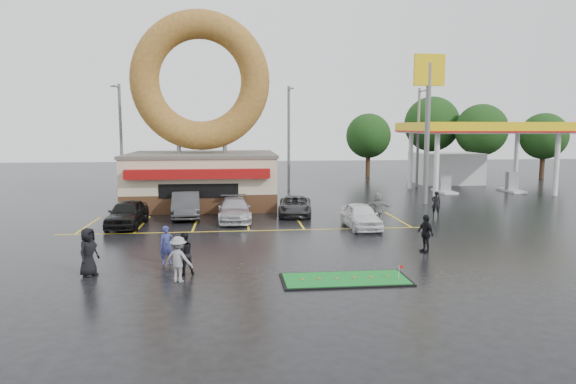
{
  "coord_description": "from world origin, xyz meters",
  "views": [
    {
      "loc": [
        -0.7,
        -23.61,
        5.53
      ],
      "look_at": [
        2.0,
        2.39,
        2.2
      ],
      "focal_mm": 32.0,
      "sensor_mm": 36.0,
      "label": 1
    }
  ],
  "objects": [
    {
      "name": "streetlight_left",
      "position": [
        -10.0,
        19.92,
        4.78
      ],
      "size": [
        0.4,
        2.21,
        9.0
      ],
      "color": "slate",
      "rests_on": "ground"
    },
    {
      "name": "person_walker_far",
      "position": [
        11.73,
        6.81,
        0.78
      ],
      "size": [
        0.65,
        0.51,
        1.57
      ],
      "primitive_type": "imported",
      "rotation": [
        0.0,
        0.0,
        2.88
      ],
      "color": "black",
      "rests_on": "ground"
    },
    {
      "name": "tree_far_b",
      "position": [
        32.0,
        28.0,
        4.53
      ],
      "size": [
        4.9,
        4.9,
        7.0
      ],
      "color": "#332114",
      "rests_on": "ground"
    },
    {
      "name": "streetlight_right",
      "position": [
        16.0,
        21.92,
        4.78
      ],
      "size": [
        0.4,
        2.21,
        9.0
      ],
      "color": "slate",
      "rests_on": "ground"
    },
    {
      "name": "car_white",
      "position": [
        6.12,
        3.5,
        0.69
      ],
      "size": [
        1.77,
        4.08,
        1.37
      ],
      "primitive_type": "imported",
      "rotation": [
        0.0,
        0.0,
        0.04
      ],
      "color": "white",
      "rests_on": "ground"
    },
    {
      "name": "person_blue",
      "position": [
        -3.49,
        -2.92,
        0.78
      ],
      "size": [
        0.64,
        0.5,
        1.56
      ],
      "primitive_type": "imported",
      "rotation": [
        0.0,
        0.0,
        0.25
      ],
      "color": "navy",
      "rests_on": "ground"
    },
    {
      "name": "tree_far_a",
      "position": [
        26.0,
        30.0,
        5.18
      ],
      "size": [
        5.6,
        5.6,
        8.0
      ],
      "color": "#332114",
      "rests_on": "ground"
    },
    {
      "name": "car_dgrey",
      "position": [
        -3.73,
        8.0,
        0.78
      ],
      "size": [
        2.03,
        4.84,
        1.56
      ],
      "primitive_type": "imported",
      "rotation": [
        0.0,
        0.0,
        0.08
      ],
      "color": "#303133",
      "rests_on": "ground"
    },
    {
      "name": "person_walker_near",
      "position": [
        7.61,
        5.36,
        0.87
      ],
      "size": [
        1.68,
        1.09,
        1.74
      ],
      "primitive_type": "imported",
      "rotation": [
        0.0,
        0.0,
        2.75
      ],
      "color": "gray",
      "rests_on": "ground"
    },
    {
      "name": "ground",
      "position": [
        0.0,
        0.0,
        0.0
      ],
      "size": [
        120.0,
        120.0,
        0.0
      ],
      "primitive_type": "plane",
      "color": "black",
      "rests_on": "ground"
    },
    {
      "name": "streetlight_mid",
      "position": [
        4.0,
        20.92,
        4.78
      ],
      "size": [
        0.4,
        2.21,
        9.0
      ],
      "color": "slate",
      "rests_on": "ground"
    },
    {
      "name": "car_silver",
      "position": [
        -0.77,
        6.49,
        0.67
      ],
      "size": [
        1.99,
        4.68,
        1.35
      ],
      "primitive_type": "imported",
      "rotation": [
        0.0,
        0.0,
        0.02
      ],
      "color": "#AAAAB0",
      "rests_on": "ground"
    },
    {
      "name": "car_black",
      "position": [
        -6.7,
        5.28,
        0.75
      ],
      "size": [
        1.95,
        4.45,
        1.49
      ],
      "primitive_type": "imported",
      "rotation": [
        0.0,
        0.0,
        -0.04
      ],
      "color": "black",
      "rests_on": "ground"
    },
    {
      "name": "tree_far_c",
      "position": [
        22.0,
        34.0,
        5.84
      ],
      "size": [
        6.3,
        6.3,
        9.0
      ],
      "color": "#332114",
      "rests_on": "ground"
    },
    {
      "name": "shell_sign",
      "position": [
        13.0,
        12.0,
        7.38
      ],
      "size": [
        2.2,
        0.36,
        10.6
      ],
      "color": "slate",
      "rests_on": "ground"
    },
    {
      "name": "person_hoodie",
      "position": [
        -2.75,
        -5.45,
        0.83
      ],
      "size": [
        1.23,
        0.98,
        1.66
      ],
      "primitive_type": "imported",
      "rotation": [
        0.0,
        0.0,
        2.74
      ],
      "color": "gray",
      "rests_on": "ground"
    },
    {
      "name": "person_bystander",
      "position": [
        -6.16,
        -4.33,
        0.91
      ],
      "size": [
        0.9,
        1.05,
        1.82
      ],
      "primitive_type": "imported",
      "rotation": [
        0.0,
        0.0,
        1.15
      ],
      "color": "black",
      "rests_on": "ground"
    },
    {
      "name": "car_grey",
      "position": [
        3.03,
        8.0,
        0.6
      ],
      "size": [
        2.53,
        4.54,
        1.2
      ],
      "primitive_type": "imported",
      "rotation": [
        0.0,
        0.0,
        -0.13
      ],
      "color": "#2B2B2E",
      "rests_on": "ground"
    },
    {
      "name": "dumpster",
      "position": [
        -7.5,
        11.64,
        0.65
      ],
      "size": [
        1.98,
        1.49,
        1.3
      ],
      "primitive_type": "cube",
      "rotation": [
        0.0,
        0.0,
        -0.17
      ],
      "color": "#1C4928",
      "rests_on": "ground"
    },
    {
      "name": "person_blackjkt",
      "position": [
        -2.65,
        -4.56,
        0.81
      ],
      "size": [
        0.97,
        0.89,
        1.62
      ],
      "primitive_type": "imported",
      "rotation": [
        0.0,
        0.0,
        3.58
      ],
      "color": "black",
      "rests_on": "ground"
    },
    {
      "name": "tree_far_d",
      "position": [
        14.0,
        32.0,
        4.53
      ],
      "size": [
        4.9,
        4.9,
        7.0
      ],
      "color": "#332114",
      "rests_on": "ground"
    },
    {
      "name": "person_cameraman",
      "position": [
        7.65,
        -2.09,
        0.84
      ],
      "size": [
        0.69,
        1.06,
        1.68
      ],
      "primitive_type": "imported",
      "rotation": [
        0.0,
        0.0,
        -1.26
      ],
      "color": "black",
      "rests_on": "ground"
    },
    {
      "name": "gas_station",
      "position": [
        20.0,
        20.94,
        3.7
      ],
      "size": [
        12.3,
        13.65,
        5.9
      ],
      "color": "silver",
      "rests_on": "ground"
    },
    {
      "name": "donut_shop",
      "position": [
        -3.0,
        12.97,
        4.46
      ],
      "size": [
        10.2,
        8.7,
        13.5
      ],
      "color": "#472B19",
      "rests_on": "ground"
    },
    {
      "name": "putting_green",
      "position": [
        3.23,
        -5.89,
        0.04
      ],
      "size": [
        4.65,
        2.03,
        0.58
      ],
      "color": "black",
      "rests_on": "ground"
    }
  ]
}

